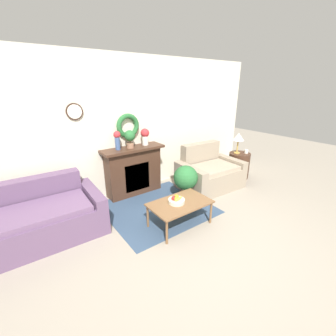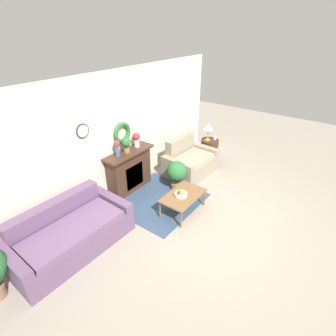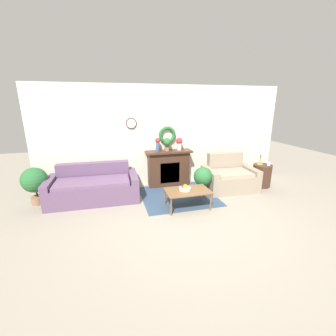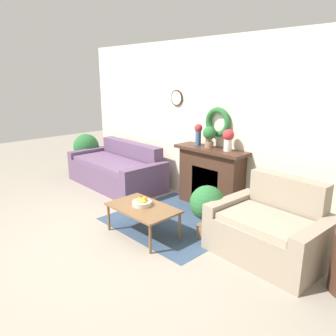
{
  "view_description": "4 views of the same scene",
  "coord_description": "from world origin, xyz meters",
  "views": [
    {
      "loc": [
        -1.94,
        -1.64,
        2.15
      ],
      "look_at": [
        0.3,
        1.41,
        0.74
      ],
      "focal_mm": 24.0,
      "sensor_mm": 36.0,
      "label": 1
    },
    {
      "loc": [
        -3.66,
        -1.61,
        3.49
      ],
      "look_at": [
        0.21,
        1.26,
        0.81
      ],
      "focal_mm": 28.0,
      "sensor_mm": 36.0,
      "label": 2
    },
    {
      "loc": [
        -1.54,
        -3.52,
        2.26
      ],
      "look_at": [
        -0.21,
        1.4,
        0.75
      ],
      "focal_mm": 24.0,
      "sensor_mm": 36.0,
      "label": 3
    },
    {
      "loc": [
        3.23,
        -1.83,
        2.1
      ],
      "look_at": [
        0.05,
        1.25,
        0.85
      ],
      "focal_mm": 35.0,
      "sensor_mm": 36.0,
      "label": 4
    }
  ],
  "objects": [
    {
      "name": "ground_plane",
      "position": [
        0.0,
        0.0,
        0.0
      ],
      "size": [
        16.0,
        16.0,
        0.0
      ],
      "primitive_type": "plane",
      "color": "gray"
    },
    {
      "name": "potted_plant_floor_by_couch",
      "position": [
        -3.2,
        1.83,
        0.55
      ],
      "size": [
        0.57,
        0.57,
        0.86
      ],
      "color": "#8E664C",
      "rests_on": "ground_plane"
    },
    {
      "name": "fireplace",
      "position": [
        0.03,
        2.24,
        0.5
      ],
      "size": [
        1.25,
        0.41,
        0.99
      ],
      "color": "#42281C",
      "rests_on": "ground_plane"
    },
    {
      "name": "vase_on_mantel_right",
      "position": [
        0.33,
        2.25,
        1.18
      ],
      "size": [
        0.18,
        0.18,
        0.34
      ],
      "color": "silver",
      "rests_on": "fireplace"
    },
    {
      "name": "couch_left",
      "position": [
        -1.95,
        1.77,
        0.3
      ],
      "size": [
        2.08,
        1.05,
        0.82
      ],
      "rotation": [
        0.0,
        0.0,
        -0.03
      ],
      "color": "#604766",
      "rests_on": "ground_plane"
    },
    {
      "name": "floor_rug",
      "position": [
        0.06,
        1.42,
        0.0
      ],
      "size": [
        1.8,
        1.69,
        0.01
      ],
      "color": "#334760",
      "rests_on": "ground_plane"
    },
    {
      "name": "fruit_bowl",
      "position": [
        0.0,
        0.79,
        0.45
      ],
      "size": [
        0.26,
        0.26,
        0.12
      ],
      "color": "beige",
      "rests_on": "coffee_table"
    },
    {
      "name": "wall_back",
      "position": [
        -0.0,
        2.45,
        1.35
      ],
      "size": [
        6.8,
        0.16,
        2.7
      ],
      "color": "beige",
      "rests_on": "ground_plane"
    },
    {
      "name": "coffee_table",
      "position": [
        0.06,
        0.76,
        0.37
      ],
      "size": [
        0.97,
        0.59,
        0.41
      ],
      "color": "brown",
      "rests_on": "ground_plane"
    },
    {
      "name": "potted_plant_on_mantel",
      "position": [
        -0.02,
        2.23,
        1.2
      ],
      "size": [
        0.21,
        0.21,
        0.35
      ],
      "color": "#8E664C",
      "rests_on": "fireplace"
    },
    {
      "name": "vase_on_mantel_left",
      "position": [
        -0.27,
        2.25,
        1.2
      ],
      "size": [
        0.13,
        0.13,
        0.36
      ],
      "color": "#3D5684",
      "rests_on": "fireplace"
    },
    {
      "name": "loveseat_right",
      "position": [
        1.51,
        1.54,
        0.32
      ],
      "size": [
        1.36,
        1.0,
        0.93
      ],
      "rotation": [
        0.0,
        0.0,
        -0.05
      ],
      "color": "gray",
      "rests_on": "ground_plane"
    },
    {
      "name": "potted_plant_floor_by_loveseat",
      "position": [
        0.68,
        1.36,
        0.44
      ],
      "size": [
        0.47,
        0.47,
        0.71
      ],
      "color": "#8E664C",
      "rests_on": "ground_plane"
    }
  ]
}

